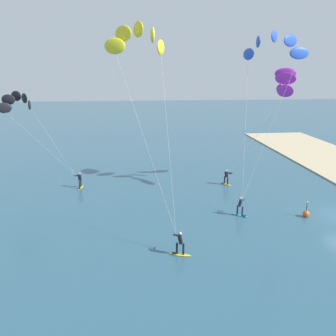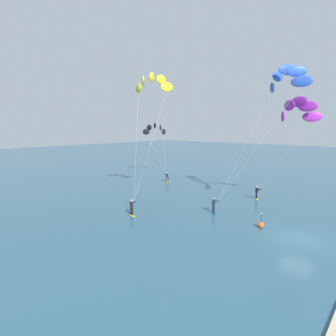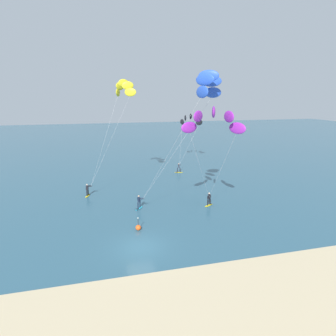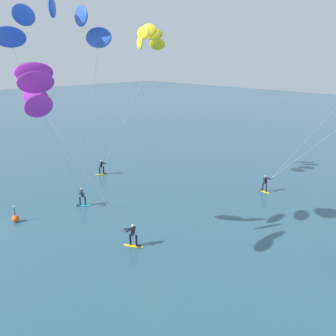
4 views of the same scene
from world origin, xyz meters
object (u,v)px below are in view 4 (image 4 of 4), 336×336
at_px(marker_buoy, 16,218).
at_px(kitesurfer_downwind, 146,44).
at_px(kitesurfer_nearshore, 55,32).
at_px(kitesurfer_mid_water, 40,94).

bearing_deg(marker_buoy, kitesurfer_downwind, 89.97).
bearing_deg(kitesurfer_nearshore, kitesurfer_mid_water, -74.97).
distance_m(kitesurfer_nearshore, kitesurfer_downwind, 14.40).
relative_size(kitesurfer_mid_water, kitesurfer_downwind, 0.80).
bearing_deg(kitesurfer_downwind, kitesurfer_mid_water, -61.73).
bearing_deg(kitesurfer_downwind, kitesurfer_nearshore, -60.41).
bearing_deg(kitesurfer_nearshore, kitesurfer_downwind, 119.59).
bearing_deg(marker_buoy, kitesurfer_mid_water, -1.90).
relative_size(kitesurfer_nearshore, marker_buoy, 11.25).
bearing_deg(kitesurfer_downwind, marker_buoy, -90.03).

